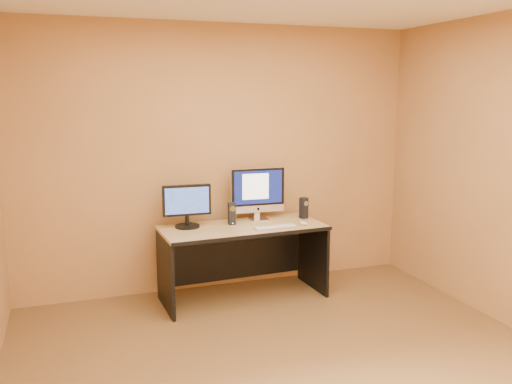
% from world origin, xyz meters
% --- Properties ---
extents(floor, '(4.00, 4.00, 0.00)m').
position_xyz_m(floor, '(0.00, 0.00, 0.00)').
color(floor, brown).
rests_on(floor, ground).
extents(walls, '(4.00, 4.00, 2.60)m').
position_xyz_m(walls, '(0.00, 0.00, 1.30)').
color(walls, '#A87744').
rests_on(walls, ground).
extents(desk, '(1.56, 0.74, 0.71)m').
position_xyz_m(desk, '(0.09, 1.57, 0.35)').
color(desk, tan).
rests_on(desk, ground).
extents(imac, '(0.55, 0.22, 0.52)m').
position_xyz_m(imac, '(0.31, 1.77, 0.97)').
color(imac, silver).
rests_on(imac, desk).
extents(second_monitor, '(0.47, 0.25, 0.40)m').
position_xyz_m(second_monitor, '(-0.41, 1.71, 0.91)').
color(second_monitor, black).
rests_on(second_monitor, desk).
extents(speaker_left, '(0.07, 0.07, 0.21)m').
position_xyz_m(speaker_left, '(0.01, 1.68, 0.81)').
color(speaker_left, black).
rests_on(speaker_left, desk).
extents(speaker_right, '(0.08, 0.08, 0.21)m').
position_xyz_m(speaker_right, '(0.76, 1.68, 0.81)').
color(speaker_right, black).
rests_on(speaker_right, desk).
extents(keyboard, '(0.42, 0.13, 0.02)m').
position_xyz_m(keyboard, '(0.35, 1.41, 0.71)').
color(keyboard, '#BCBCC0').
rests_on(keyboard, desk).
extents(mouse, '(0.08, 0.11, 0.03)m').
position_xyz_m(mouse, '(0.65, 1.44, 0.72)').
color(mouse, silver).
rests_on(mouse, desk).
extents(cable_a, '(0.07, 0.20, 0.01)m').
position_xyz_m(cable_a, '(0.38, 1.84, 0.71)').
color(cable_a, black).
rests_on(cable_a, desk).
extents(cable_b, '(0.04, 0.17, 0.01)m').
position_xyz_m(cable_b, '(0.25, 1.86, 0.71)').
color(cable_b, black).
rests_on(cable_b, desk).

